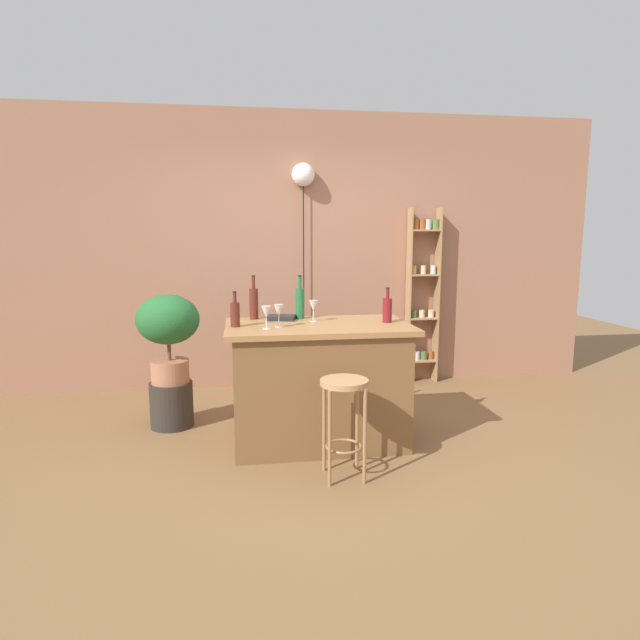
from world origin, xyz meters
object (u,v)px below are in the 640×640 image
bottle_wine_red (387,309)px  wine_glass_left (266,313)px  spice_shelf (423,292)px  bottle_soda_blue (300,302)px  bottle_vinegar (235,313)px  plant_stool (172,404)px  wine_glass_center (279,311)px  pendant_globe_light (303,177)px  potted_plant (168,328)px  wine_glass_right (313,306)px  bottle_spirits_clear (254,303)px  bar_stool (344,406)px  cookbook (281,318)px

bottle_wine_red → wine_glass_left: 0.94m
spice_shelf → bottle_soda_blue: bearing=-139.8°
bottle_vinegar → plant_stool: bearing=136.4°
wine_glass_center → pendant_globe_light: size_ratio=0.07×
potted_plant → bottle_soda_blue: bottle_soda_blue is taller
plant_stool → bottle_soda_blue: size_ratio=1.08×
plant_stool → wine_glass_right: wine_glass_right is taller
bottle_wine_red → plant_stool: bearing=163.8°
plant_stool → wine_glass_center: size_ratio=2.28×
bottle_spirits_clear → wine_glass_center: (0.17, -0.40, -0.01)m
bottle_soda_blue → wine_glass_left: bearing=-123.3°
plant_stool → bottle_spirits_clear: (0.69, -0.18, 0.86)m
plant_stool → bottle_soda_blue: 1.37m
bar_stool → bottle_soda_blue: 1.10m
wine_glass_left → wine_glass_right: (0.37, 0.27, 0.00)m
bottle_wine_red → wine_glass_right: (-0.55, 0.12, 0.02)m
potted_plant → wine_glass_center: bearing=-34.0°
plant_stool → bottle_vinegar: bearing=-43.6°
pendant_globe_light → potted_plant: bearing=-139.5°
potted_plant → bottle_wine_red: 1.76m
wine_glass_left → wine_glass_right: size_ratio=1.00×
plant_stool → bottle_wine_red: bearing=-16.2°
cookbook → plant_stool: bearing=178.6°
wine_glass_right → bar_stool: bearing=-83.1°
bottle_vinegar → wine_glass_left: bottle_vinegar is taller
potted_plant → bottle_spirits_clear: bearing=-14.5°
potted_plant → wine_glass_right: bearing=-18.0°
wine_glass_center → bottle_vinegar: bearing=169.4°
spice_shelf → wine_glass_left: spice_shelf is taller
wine_glass_right → cookbook: bearing=154.2°
spice_shelf → pendant_globe_light: 1.72m
plant_stool → bottle_soda_blue: bearing=-11.1°
potted_plant → bottle_spirits_clear: bottle_spirits_clear is taller
plant_stool → pendant_globe_light: bearing=40.5°
spice_shelf → bottle_vinegar: spice_shelf is taller
bottle_spirits_clear → pendant_globe_light: pendant_globe_light is taller
potted_plant → bottle_soda_blue: size_ratio=2.09×
wine_glass_left → pendant_globe_light: size_ratio=0.07×
bottle_wine_red → pendant_globe_light: (-0.46, 1.54, 1.12)m
potted_plant → plant_stool: bearing=0.0°
bar_stool → bottle_vinegar: 1.06m
spice_shelf → plant_stool: size_ratio=4.94×
bottle_wine_red → wine_glass_center: bearing=-174.0°
bottle_wine_red → wine_glass_center: 0.84m
bottle_spirits_clear → cookbook: size_ratio=1.65×
spice_shelf → bottle_spirits_clear: 2.16m
plant_stool → spice_shelf: bearing=22.2°
bottle_soda_blue → pendant_globe_light: (0.18, 1.26, 1.09)m
bar_stool → bottle_soda_blue: (-0.18, 0.93, 0.56)m
bottle_spirits_clear → cookbook: bottle_spirits_clear is taller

